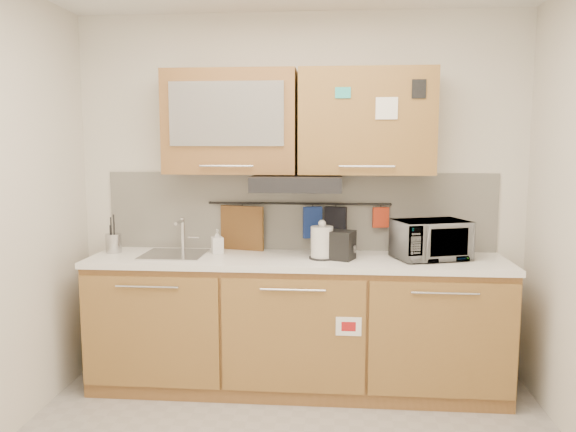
# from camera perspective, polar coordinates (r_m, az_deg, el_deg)

# --- Properties ---
(wall_back) EXTENTS (3.20, 0.00, 3.20)m
(wall_back) POSITION_cam_1_polar(r_m,az_deg,el_deg) (4.06, 1.17, 1.90)
(wall_back) COLOR silver
(wall_back) RESTS_ON ground
(base_cabinet) EXTENTS (2.80, 0.64, 0.88)m
(base_cabinet) POSITION_cam_1_polar(r_m,az_deg,el_deg) (3.95, 0.85, -11.56)
(base_cabinet) COLOR #905D33
(base_cabinet) RESTS_ON floor
(countertop) EXTENTS (2.82, 0.62, 0.04)m
(countertop) POSITION_cam_1_polar(r_m,az_deg,el_deg) (3.82, 0.86, -4.52)
(countertop) COLOR white
(countertop) RESTS_ON base_cabinet
(backsplash) EXTENTS (2.80, 0.02, 0.56)m
(backsplash) POSITION_cam_1_polar(r_m,az_deg,el_deg) (4.06, 1.16, 0.48)
(backsplash) COLOR silver
(backsplash) RESTS_ON countertop
(upper_cabinets) EXTENTS (1.82, 0.37, 0.70)m
(upper_cabinets) POSITION_cam_1_polar(r_m,az_deg,el_deg) (3.87, 0.95, 9.50)
(upper_cabinets) COLOR #905D33
(upper_cabinets) RESTS_ON wall_back
(range_hood) EXTENTS (0.60, 0.46, 0.10)m
(range_hood) POSITION_cam_1_polar(r_m,az_deg,el_deg) (3.80, 0.94, 3.35)
(range_hood) COLOR black
(range_hood) RESTS_ON upper_cabinets
(sink) EXTENTS (0.42, 0.40, 0.26)m
(sink) POSITION_cam_1_polar(r_m,az_deg,el_deg) (3.98, -11.45, -3.83)
(sink) COLOR silver
(sink) RESTS_ON countertop
(utensil_rail) EXTENTS (1.30, 0.02, 0.02)m
(utensil_rail) POSITION_cam_1_polar(r_m,az_deg,el_deg) (4.02, 1.12, 1.27)
(utensil_rail) COLOR black
(utensil_rail) RESTS_ON backsplash
(utensil_crock) EXTENTS (0.13, 0.13, 0.27)m
(utensil_crock) POSITION_cam_1_polar(r_m,az_deg,el_deg) (4.15, -17.30, -2.62)
(utensil_crock) COLOR #B1B1B5
(utensil_crock) RESTS_ON countertop
(kettle) EXTENTS (0.19, 0.17, 0.26)m
(kettle) POSITION_cam_1_polar(r_m,az_deg,el_deg) (3.75, 3.48, -2.80)
(kettle) COLOR silver
(kettle) RESTS_ON countertop
(toaster) EXTENTS (0.29, 0.23, 0.19)m
(toaster) POSITION_cam_1_polar(r_m,az_deg,el_deg) (3.76, 4.77, -2.88)
(toaster) COLOR black
(toaster) RESTS_ON countertop
(microwave) EXTENTS (0.55, 0.45, 0.26)m
(microwave) POSITION_cam_1_polar(r_m,az_deg,el_deg) (3.86, 14.29, -2.35)
(microwave) COLOR #999999
(microwave) RESTS_ON countertop
(soap_bottle) EXTENTS (0.10, 0.10, 0.17)m
(soap_bottle) POSITION_cam_1_polar(r_m,az_deg,el_deg) (3.97, -7.19, -2.57)
(soap_bottle) COLOR #999999
(soap_bottle) RESTS_ON countertop
(cutting_board) EXTENTS (0.32, 0.10, 0.40)m
(cutting_board) POSITION_cam_1_polar(r_m,az_deg,el_deg) (4.08, -4.68, -1.82)
(cutting_board) COLOR brown
(cutting_board) RESTS_ON utensil_rail
(oven_mitt) EXTENTS (0.14, 0.08, 0.22)m
(oven_mitt) POSITION_cam_1_polar(r_m,az_deg,el_deg) (4.01, 2.51, -0.64)
(oven_mitt) COLOR navy
(oven_mitt) RESTS_ON utensil_rail
(dark_pouch) EXTENTS (0.16, 0.09, 0.24)m
(dark_pouch) POSITION_cam_1_polar(r_m,az_deg,el_deg) (4.01, 4.85, -0.81)
(dark_pouch) COLOR black
(dark_pouch) RESTS_ON utensil_rail
(pot_holder) EXTENTS (0.12, 0.04, 0.14)m
(pot_holder) POSITION_cam_1_polar(r_m,az_deg,el_deg) (4.02, 9.41, -0.14)
(pot_holder) COLOR #B63218
(pot_holder) RESTS_ON utensil_rail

